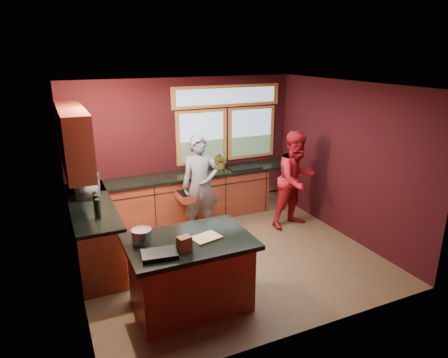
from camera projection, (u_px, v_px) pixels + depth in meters
floor at (228, 256)px, 6.43m from camera, size 4.50×4.50×0.00m
room_shell at (183, 147)px, 5.93m from camera, size 4.52×4.02×2.71m
back_counter at (201, 195)px, 7.84m from camera, size 4.50×0.64×0.93m
left_counter at (93, 231)px, 6.26m from camera, size 0.64×2.30×0.93m
island at (190, 273)px, 5.06m from camera, size 1.55×1.05×0.95m
person_grey at (200, 186)px, 7.03m from camera, size 0.74×0.58×1.80m
person_red at (296, 180)px, 7.33m from camera, size 0.98×0.82×1.81m
microwave at (88, 186)px, 6.43m from camera, size 0.44×0.59×0.30m
potted_plant at (222, 160)px, 7.87m from camera, size 0.33×0.28×0.36m
paper_towel at (197, 165)px, 7.63m from camera, size 0.12×0.12×0.28m
cutting_board at (206, 238)px, 4.95m from camera, size 0.40×0.33×0.02m
stock_pot at (142, 236)px, 4.80m from camera, size 0.24×0.24×0.18m
paper_bag at (184, 244)px, 4.61m from camera, size 0.17×0.15×0.18m
black_tray at (159, 254)px, 4.52m from camera, size 0.43×0.33×0.05m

